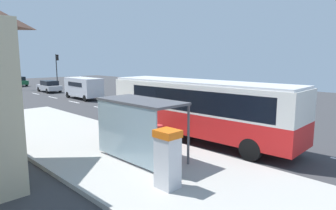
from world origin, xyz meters
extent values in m
cube|color=#38383A|center=(0.00, 14.00, -0.02)|extent=(56.00, 92.00, 0.04)
cube|color=#ADAAA3|center=(-6.40, 2.00, 0.09)|extent=(6.20, 30.00, 0.18)
cube|color=silver|center=(0.25, -1.00, 0.01)|extent=(0.16, 2.20, 0.01)
cube|color=silver|center=(0.25, 4.00, 0.01)|extent=(0.16, 2.20, 0.01)
cube|color=silver|center=(0.25, 9.00, 0.01)|extent=(0.16, 2.20, 0.01)
cube|color=silver|center=(0.25, 14.00, 0.01)|extent=(0.16, 2.20, 0.01)
cube|color=silver|center=(0.25, 19.00, 0.01)|extent=(0.16, 2.20, 0.01)
cube|color=silver|center=(0.25, 24.00, 0.01)|extent=(0.16, 2.20, 0.01)
cube|color=silver|center=(0.25, 29.00, 0.01)|extent=(0.16, 2.20, 0.01)
cube|color=red|center=(-1.70, 1.17, 1.07)|extent=(2.93, 11.09, 1.15)
cube|color=silver|center=(-1.70, 1.17, 2.38)|extent=(2.93, 11.09, 1.45)
cube|color=silver|center=(-1.70, 1.17, 3.15)|extent=(2.80, 10.87, 0.12)
cube|color=black|center=(-1.92, 6.61, 2.30)|extent=(2.30, 0.21, 1.22)
cube|color=black|center=(-2.89, 0.62, 2.30)|extent=(0.42, 8.58, 1.10)
cylinder|color=black|center=(-2.98, 5.02, 0.50)|extent=(0.32, 1.01, 1.00)
cylinder|color=black|center=(-0.72, 5.11, 0.50)|extent=(0.32, 1.01, 1.00)
cylinder|color=black|center=(-2.68, -2.57, 0.50)|extent=(0.32, 1.01, 1.00)
cylinder|color=black|center=(-0.42, -2.48, 0.50)|extent=(0.32, 1.01, 1.00)
cube|color=silver|center=(2.20, 20.48, 1.32)|extent=(2.13, 5.25, 1.96)
cube|color=black|center=(2.20, 20.48, 1.66)|extent=(2.12, 3.17, 0.44)
cylinder|color=black|center=(3.05, 18.45, 0.34)|extent=(0.24, 0.69, 0.68)
cylinder|color=black|center=(1.25, 18.50, 0.34)|extent=(0.24, 0.69, 0.68)
cylinder|color=black|center=(3.15, 22.45, 0.34)|extent=(0.24, 0.69, 0.68)
cylinder|color=black|center=(1.35, 22.50, 0.34)|extent=(0.24, 0.69, 0.68)
cube|color=#195933|center=(2.30, 41.80, 0.62)|extent=(1.94, 4.46, 0.60)
cube|color=black|center=(2.31, 41.60, 1.22)|extent=(1.66, 2.43, 0.60)
cylinder|color=black|center=(1.43, 43.27, 0.32)|extent=(0.22, 0.65, 0.64)
cylinder|color=black|center=(3.07, 43.32, 0.32)|extent=(0.22, 0.65, 0.64)
cylinder|color=black|center=(1.53, 40.27, 0.32)|extent=(0.22, 0.65, 0.64)
cylinder|color=black|center=(3.17, 40.32, 0.32)|extent=(0.22, 0.65, 0.64)
cube|color=#B7B7BC|center=(2.30, 29.74, 0.62)|extent=(1.97, 4.47, 0.60)
cube|color=black|center=(2.29, 29.54, 1.22)|extent=(1.68, 2.44, 0.60)
cylinder|color=black|center=(1.54, 31.27, 0.32)|extent=(0.22, 0.65, 0.64)
cylinder|color=black|center=(3.18, 31.21, 0.32)|extent=(0.22, 0.65, 0.64)
cylinder|color=black|center=(1.42, 28.27, 0.32)|extent=(0.22, 0.65, 0.64)
cylinder|color=black|center=(3.06, 28.21, 0.32)|extent=(0.22, 0.65, 0.64)
cube|color=silver|center=(-7.37, -2.23, 1.03)|extent=(0.60, 0.70, 1.70)
cube|color=orange|center=(-7.37, -2.23, 2.00)|extent=(0.66, 0.76, 0.24)
cube|color=black|center=(-7.06, -2.23, 1.30)|extent=(0.03, 0.36, 0.44)
cylinder|color=red|center=(-4.20, 1.69, 0.66)|extent=(0.52, 0.52, 0.95)
cylinder|color=green|center=(-4.20, 2.39, 0.66)|extent=(0.52, 0.52, 0.95)
cylinder|color=yellow|center=(-4.20, 3.09, 0.66)|extent=(0.52, 0.52, 0.95)
cylinder|color=#2D2D2D|center=(5.40, 34.08, 2.51)|extent=(0.14, 0.14, 5.02)
cube|color=black|center=(5.62, 34.08, 4.52)|extent=(0.24, 0.28, 0.84)
sphere|color=red|center=(5.74, 34.08, 4.80)|extent=(0.16, 0.16, 0.16)
sphere|color=#3C2C03|center=(5.74, 34.08, 4.52)|extent=(0.16, 0.16, 0.16)
sphere|color=black|center=(5.74, 34.08, 4.24)|extent=(0.16, 0.16, 0.16)
cylinder|color=#2D2D2D|center=(0.30, 35.68, 2.60)|extent=(0.14, 0.14, 5.20)
cube|color=black|center=(0.52, 35.68, 4.70)|extent=(0.24, 0.28, 0.84)
sphere|color=#360606|center=(0.64, 35.68, 4.98)|extent=(0.16, 0.16, 0.16)
sphere|color=#F2B20C|center=(0.64, 35.68, 4.70)|extent=(0.16, 0.16, 0.16)
sphere|color=black|center=(0.64, 35.68, 4.42)|extent=(0.16, 0.16, 0.16)
cube|color=#4C4C51|center=(-6.10, 0.64, 2.63)|extent=(1.80, 4.00, 0.10)
cube|color=#8CA5B2|center=(-6.95, 0.64, 1.43)|extent=(0.06, 3.80, 2.30)
cylinder|color=#4C4C51|center=(-5.25, -1.26, 1.40)|extent=(0.10, 0.10, 2.44)
cylinder|color=#4C4C51|center=(-5.25, 2.54, 1.40)|extent=(0.10, 0.10, 2.44)
camera|label=1|loc=(-13.81, -8.74, 4.37)|focal=31.53mm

